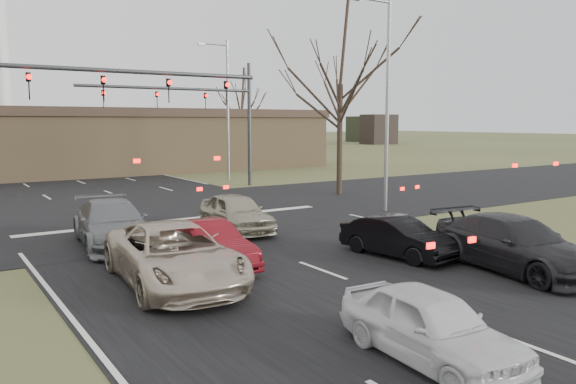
# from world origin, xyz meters

# --- Properties ---
(ground) EXTENTS (360.00, 360.00, 0.00)m
(ground) POSITION_xyz_m (0.00, 0.00, 0.00)
(ground) COLOR #494D29
(ground) RESTS_ON ground
(road_main) EXTENTS (14.00, 300.00, 0.02)m
(road_main) POSITION_xyz_m (0.00, 60.00, 0.01)
(road_main) COLOR black
(road_main) RESTS_ON ground
(road_cross) EXTENTS (200.00, 14.00, 0.02)m
(road_cross) POSITION_xyz_m (0.00, 15.00, 0.01)
(road_cross) COLOR black
(road_cross) RESTS_ON ground
(building) EXTENTS (42.40, 10.40, 5.30)m
(building) POSITION_xyz_m (2.00, 38.00, 2.67)
(building) COLOR #8D704C
(building) RESTS_ON ground
(mast_arm_near) EXTENTS (12.12, 0.24, 8.00)m
(mast_arm_near) POSITION_xyz_m (-5.23, 13.00, 5.07)
(mast_arm_near) COLOR #383A3D
(mast_arm_near) RESTS_ON ground
(mast_arm_far) EXTENTS (11.12, 0.24, 8.00)m
(mast_arm_far) POSITION_xyz_m (6.18, 23.00, 5.02)
(mast_arm_far) COLOR #383A3D
(mast_arm_far) RESTS_ON ground
(streetlight_right_near) EXTENTS (2.34, 0.25, 10.00)m
(streetlight_right_near) POSITION_xyz_m (8.82, 10.00, 5.59)
(streetlight_right_near) COLOR gray
(streetlight_right_near) RESTS_ON ground
(streetlight_right_far) EXTENTS (2.34, 0.25, 10.00)m
(streetlight_right_far) POSITION_xyz_m (9.32, 27.00, 5.59)
(streetlight_right_far) COLOR gray
(streetlight_right_far) RESTS_ON ground
(tree_right_near) EXTENTS (6.90, 6.90, 11.50)m
(tree_right_near) POSITION_xyz_m (11.00, 16.00, 8.90)
(tree_right_near) COLOR black
(tree_right_near) RESTS_ON ground
(tree_right_far) EXTENTS (5.40, 5.40, 9.00)m
(tree_right_far) POSITION_xyz_m (15.00, 35.00, 6.96)
(tree_right_far) COLOR black
(tree_right_far) RESTS_ON ground
(car_silver_suv) EXTENTS (3.09, 5.89, 1.58)m
(car_silver_suv) POSITION_xyz_m (-4.00, 4.07, 0.79)
(car_silver_suv) COLOR #C2B29D
(car_silver_suv) RESTS_ON ground
(car_white_sedan) EXTENTS (1.81, 3.93, 1.31)m
(car_white_sedan) POSITION_xyz_m (-2.02, -2.87, 0.65)
(car_white_sedan) COLOR silver
(car_white_sedan) RESTS_ON ground
(car_black_hatch) EXTENTS (1.81, 3.97, 1.26)m
(car_black_hatch) POSITION_xyz_m (3.00, 3.05, 0.63)
(car_black_hatch) COLOR black
(car_black_hatch) RESTS_ON ground
(car_charcoal_sedan) EXTENTS (2.85, 5.54, 1.54)m
(car_charcoal_sedan) POSITION_xyz_m (4.60, 0.02, 0.77)
(car_charcoal_sedan) COLOR black
(car_charcoal_sedan) RESTS_ON ground
(car_grey_ahead) EXTENTS (2.77, 5.54, 1.54)m
(car_grey_ahead) POSITION_xyz_m (-4.00, 9.57, 0.77)
(car_grey_ahead) COLOR slate
(car_grey_ahead) RESTS_ON ground
(car_red_ahead) EXTENTS (1.51, 4.12, 1.35)m
(car_red_ahead) POSITION_xyz_m (-2.53, 5.21, 0.67)
(car_red_ahead) COLOR #610D14
(car_red_ahead) RESTS_ON ground
(car_silver_ahead) EXTENTS (2.09, 4.47, 1.48)m
(car_silver_ahead) POSITION_xyz_m (0.71, 9.45, 0.74)
(car_silver_ahead) COLOR #A49F84
(car_silver_ahead) RESTS_ON ground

